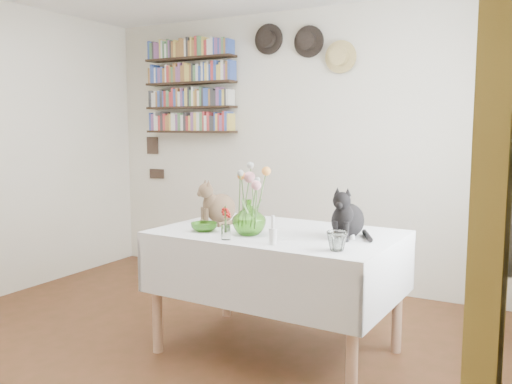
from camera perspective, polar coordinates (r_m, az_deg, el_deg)
The scene contains 15 objects.
room at distance 3.14m, azimuth -13.18°, elevation 3.03°, with size 4.08×4.58×2.58m.
curtain at distance 2.25m, azimuth 23.58°, elevation -1.40°, with size 0.12×0.38×2.10m, color brown.
dining_table at distance 3.47m, azimuth 2.26°, elevation -7.34°, with size 1.53×1.02×0.79m.
tabby_cat at distance 3.72m, azimuth -3.71°, elevation -0.90°, with size 0.20×0.26×0.31m, color brown, non-canonical shape.
black_cat at distance 3.26m, azimuth 9.66°, elevation -2.01°, with size 0.21×0.27×0.31m, color black, non-canonical shape.
flower_vase at distance 3.30m, azimuth -0.73°, elevation -2.67°, with size 0.21×0.21×0.22m, color #7FD14F.
green_bowl at distance 3.44m, azimuth -5.48°, elevation -3.68°, with size 0.17×0.17×0.05m, color #7FD14F.
drinking_glass at distance 2.92m, azimuth 8.52°, elevation -5.13°, with size 0.11×0.11×0.11m, color white.
candlestick at distance 3.04m, azimuth 1.77°, elevation -4.53°, with size 0.05×0.05×0.17m.
berry_jar at distance 3.17m, azimuth -3.19°, elevation -3.27°, with size 0.06×0.06×0.22m.
porcelain_figurine at distance 3.22m, azimuth 10.08°, elevation -4.28°, with size 0.05×0.05×0.09m.
flower_bouquet at distance 3.28m, azimuth -0.64°, elevation 1.34°, with size 0.17×0.13×0.39m.
bookshelf_unit at distance 5.52m, azimuth -6.94°, elevation 10.91°, with size 1.00×0.16×0.91m.
wall_hats at distance 4.99m, azimuth 5.10°, elevation 15.12°, with size 0.98×0.09×0.48m.
wall_art_plaques at distance 5.90m, azimuth -10.65°, elevation 3.62°, with size 0.21×0.02×0.44m.
Camera 1 is at (2.08, -2.34, 1.45)m, focal length 38.00 mm.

